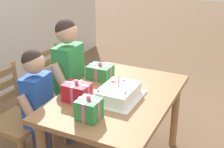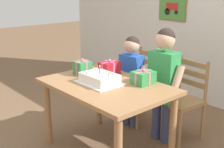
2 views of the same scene
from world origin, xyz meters
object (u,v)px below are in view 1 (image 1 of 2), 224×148
(chair_left, at_px, (15,119))
(birthday_cake, at_px, (118,93))
(gift_box_corner_small, at_px, (77,92))
(child_younger, at_px, (38,100))
(child_older, at_px, (69,71))
(gift_box_red_large, at_px, (100,72))
(dining_table, at_px, (117,106))
(chair_right, at_px, (57,91))
(gift_box_beside_cake, at_px, (89,109))

(chair_left, bearing_deg, birthday_cake, -74.06)
(gift_box_corner_small, xyz_separation_m, child_younger, (-0.03, 0.37, -0.14))
(child_older, distance_m, child_younger, 0.49)
(gift_box_corner_small, distance_m, chair_left, 0.71)
(chair_left, distance_m, child_older, 0.66)
(gift_box_red_large, xyz_separation_m, chair_left, (-0.55, 0.57, -0.35))
(dining_table, distance_m, chair_right, 0.93)
(chair_right, distance_m, child_younger, 0.67)
(gift_box_red_large, relative_size, child_older, 0.17)
(dining_table, relative_size, child_older, 1.02)
(dining_table, height_order, gift_box_beside_cake, gift_box_beside_cake)
(birthday_cake, xyz_separation_m, gift_box_red_large, (0.29, 0.32, 0.02))
(birthday_cake, bearing_deg, chair_right, 66.69)
(gift_box_corner_small, xyz_separation_m, chair_right, (0.55, 0.61, -0.36))
(chair_right, bearing_deg, gift_box_corner_small, -132.21)
(birthday_cake, distance_m, gift_box_red_large, 0.43)
(chair_right, relative_size, child_younger, 0.81)
(gift_box_red_large, height_order, gift_box_corner_small, gift_box_corner_small)
(gift_box_corner_small, bearing_deg, chair_right, 47.79)
(dining_table, xyz_separation_m, chair_right, (0.32, 0.85, -0.18))
(birthday_cake, bearing_deg, gift_box_red_large, 47.21)
(dining_table, height_order, chair_left, chair_left)
(chair_left, bearing_deg, gift_box_red_large, -46.04)
(child_older, bearing_deg, birthday_cake, -113.42)
(gift_box_red_large, bearing_deg, child_younger, 146.35)
(dining_table, bearing_deg, chair_left, 110.25)
(gift_box_beside_cake, relative_size, child_older, 0.14)
(child_older, relative_size, child_younger, 1.13)
(gift_box_corner_small, bearing_deg, chair_left, 97.77)
(birthday_cake, relative_size, gift_box_red_large, 2.02)
(gift_box_red_large, relative_size, chair_right, 0.24)
(dining_table, relative_size, chair_left, 1.42)
(gift_box_red_large, xyz_separation_m, gift_box_corner_small, (-0.46, -0.04, 0.01))
(birthday_cake, bearing_deg, chair_left, 105.94)
(gift_box_corner_small, bearing_deg, child_younger, 95.29)
(gift_box_red_large, distance_m, child_older, 0.33)
(child_younger, bearing_deg, birthday_cake, -72.54)
(dining_table, distance_m, gift_box_beside_cake, 0.47)
(gift_box_red_large, distance_m, gift_box_corner_small, 0.47)
(dining_table, distance_m, gift_box_corner_small, 0.38)
(dining_table, height_order, child_younger, child_younger)
(dining_table, relative_size, gift_box_beside_cake, 7.08)
(birthday_cake, relative_size, gift_box_beside_cake, 2.39)
(dining_table, xyz_separation_m, birthday_cake, (-0.06, -0.04, 0.16))
(chair_left, height_order, child_older, child_older)
(gift_box_beside_cake, bearing_deg, gift_box_red_large, 21.54)
(birthday_cake, height_order, child_older, child_older)
(gift_box_red_large, height_order, child_older, child_older)
(gift_box_corner_small, bearing_deg, child_older, 39.50)
(dining_table, distance_m, birthday_cake, 0.17)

